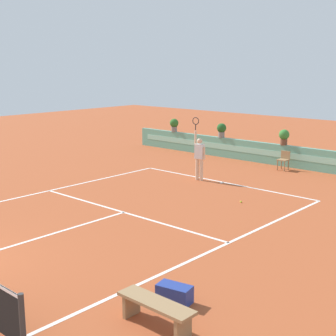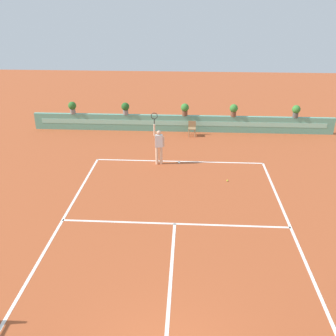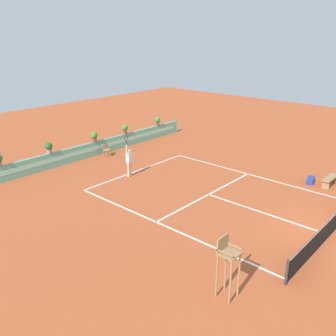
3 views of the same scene
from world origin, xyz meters
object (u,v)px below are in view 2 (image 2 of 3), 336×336
(ball_kid_chair, at_px, (192,128))
(potted_plant_far_right, at_px, (296,110))
(tennis_ball_near_baseline, at_px, (227,181))
(potted_plant_far_left, at_px, (72,107))
(potted_plant_left, at_px, (125,108))
(tennis_player, at_px, (159,144))
(potted_plant_right, at_px, (234,109))
(potted_plant_centre, at_px, (185,109))

(ball_kid_chair, height_order, potted_plant_far_right, potted_plant_far_right)
(tennis_ball_near_baseline, relative_size, potted_plant_far_left, 0.09)
(ball_kid_chair, relative_size, potted_plant_left, 1.17)
(potted_plant_far_left, relative_size, potted_plant_left, 1.00)
(tennis_player, relative_size, potted_plant_right, 3.57)
(tennis_player, xyz_separation_m, potted_plant_centre, (1.16, 4.84, 0.36))
(ball_kid_chair, relative_size, potted_plant_far_right, 1.17)
(tennis_player, xyz_separation_m, potted_plant_far_left, (-5.61, 4.84, 0.36))
(potted_plant_centre, xyz_separation_m, potted_plant_left, (-3.55, 0.00, 0.00))
(ball_kid_chair, xyz_separation_m, potted_plant_right, (2.42, 0.73, 0.93))
(potted_plant_centre, bearing_deg, ball_kid_chair, -58.62)
(potted_plant_right, distance_m, potted_plant_far_left, 9.64)
(potted_plant_centre, bearing_deg, potted_plant_far_left, 180.00)
(tennis_player, height_order, potted_plant_right, tennis_player)
(potted_plant_centre, bearing_deg, tennis_player, -103.53)
(potted_plant_centre, bearing_deg, potted_plant_right, 0.00)
(potted_plant_far_left, bearing_deg, tennis_player, -40.78)
(tennis_ball_near_baseline, bearing_deg, potted_plant_right, 82.48)
(ball_kid_chair, bearing_deg, potted_plant_far_left, 174.21)
(tennis_ball_near_baseline, xyz_separation_m, potted_plant_far_right, (4.47, 6.52, 1.38))
(tennis_player, relative_size, tennis_ball_near_baseline, 38.01)
(potted_plant_centre, height_order, potted_plant_left, same)
(potted_plant_right, distance_m, potted_plant_left, 6.42)
(ball_kid_chair, xyz_separation_m, potted_plant_far_right, (6.03, 0.73, 0.93))
(tennis_player, relative_size, potted_plant_far_right, 3.57)
(potted_plant_far_left, bearing_deg, potted_plant_far_right, 0.00)
(ball_kid_chair, distance_m, potted_plant_left, 4.17)
(potted_plant_right, bearing_deg, potted_plant_left, 180.00)
(potted_plant_left, bearing_deg, ball_kid_chair, -10.37)
(potted_plant_far_left, bearing_deg, potted_plant_left, 0.00)
(potted_plant_far_right, xyz_separation_m, potted_plant_centre, (-6.48, 0.00, 0.00))
(potted_plant_far_right, height_order, potted_plant_left, same)
(ball_kid_chair, relative_size, tennis_ball_near_baseline, 12.50)
(potted_plant_left, bearing_deg, potted_plant_right, 0.00)
(potted_plant_far_left, xyz_separation_m, potted_plant_left, (3.22, 0.00, 0.00))
(tennis_player, bearing_deg, potted_plant_right, 50.20)
(tennis_player, relative_size, potted_plant_centre, 3.57)
(ball_kid_chair, distance_m, potted_plant_far_right, 6.15)
(ball_kid_chair, distance_m, potted_plant_centre, 1.27)
(ball_kid_chair, height_order, potted_plant_centre, potted_plant_centre)
(tennis_player, height_order, potted_plant_far_left, tennis_player)
(potted_plant_far_right, bearing_deg, potted_plant_centre, 180.00)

